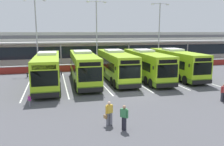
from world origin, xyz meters
The scene contains 21 objects.
ground_plane centered at (0.00, 0.00, 0.00)m, with size 200.00×200.00×0.00m, color #4C4C51.
terminal_building centered at (0.00, 26.91, 3.01)m, with size 70.00×13.00×6.00m.
red_barrier_wall centered at (0.00, 14.50, 0.56)m, with size 60.00×0.40×1.10m.
coach_bus_leftmost centered at (-8.18, 5.53, 1.79)m, with size 3.13×12.21×3.78m.
coach_bus_left_centre centered at (-4.02, 6.37, 1.79)m, with size 3.13×12.21×3.78m.
coach_bus_centre centered at (0.14, 6.80, 1.79)m, with size 3.13×12.21×3.78m.
coach_bus_right_centre centered at (4.07, 6.19, 1.79)m, with size 3.13×12.21×3.78m.
coach_bus_rightmost centered at (8.59, 6.64, 1.79)m, with size 3.13×12.21×3.78m.
bay_stripe_far_west centered at (-10.50, 6.00, 0.00)m, with size 0.14×13.00×0.01m, color silver.
bay_stripe_west centered at (-6.30, 6.00, 0.00)m, with size 0.14×13.00×0.01m, color silver.
bay_stripe_mid_west centered at (-2.10, 6.00, 0.00)m, with size 0.14×13.00×0.01m, color silver.
bay_stripe_centre centered at (2.10, 6.00, 0.00)m, with size 0.14×13.00×0.01m, color silver.
bay_stripe_mid_east centered at (6.30, 6.00, 0.00)m, with size 0.14×13.00×0.01m, color silver.
bay_stripe_east centered at (10.50, 6.00, 0.00)m, with size 0.14×13.00×0.01m, color silver.
pedestrian_with_handbag centered at (-4.15, -6.96, 0.86)m, with size 0.65×0.40×1.62m.
pedestrian_in_dark_coat centered at (6.81, -4.61, 0.87)m, with size 0.54×0.34×1.62m.
pedestrian_child centered at (-9.58, -1.68, 0.54)m, with size 0.27×0.28×1.00m.
pedestrian_near_bin centered at (-3.42, -7.93, 0.87)m, with size 0.45×0.44×1.62m.
lamp_post_west centered at (-9.84, 16.41, 6.29)m, with size 3.24×0.28×11.00m.
lamp_post_centre centered at (-0.44, 16.30, 6.29)m, with size 3.24×0.28×11.00m.
lamp_post_east centered at (10.83, 16.44, 6.29)m, with size 3.24×0.28×11.00m.
Camera 1 is at (-7.53, -20.62, 6.10)m, focal length 36.16 mm.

